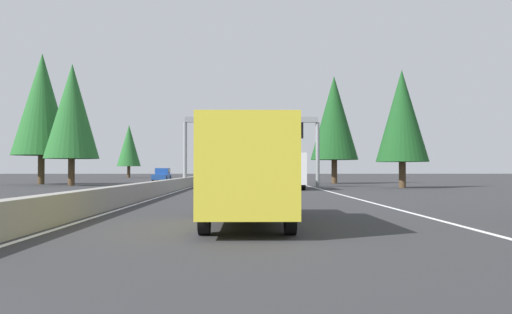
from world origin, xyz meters
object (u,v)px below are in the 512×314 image
sign_gantry_overhead (253,131)px  conifer_right_near (402,116)px  sedan_far_right (211,178)px  box_truck_near_right (287,170)px  minivan_mid_left (269,174)px  sedan_distant_a (251,187)px  oncoming_near (162,175)px  box_truck_mid_right (247,170)px  sedan_far_center (266,175)px  bus_near_center (248,169)px  conifer_right_mid (334,118)px  conifer_left_near (72,111)px  pickup_distant_b (229,173)px  conifer_left_mid (42,104)px  conifer_left_far (129,146)px

sign_gantry_overhead → conifer_right_near: bearing=-98.8°
sedan_far_right → box_truck_near_right: bearing=-150.5°
minivan_mid_left → conifer_right_near: size_ratio=0.47×
sedan_far_right → sedan_distant_a: bearing=-171.9°
sedan_far_right → oncoming_near: bearing=23.5°
box_truck_mid_right → sedan_far_center: 86.44m
minivan_mid_left → conifer_right_near: 44.30m
box_truck_near_right → oncoming_near: bearing=26.0°
sedan_distant_a → conifer_right_near: 23.48m
bus_near_center → sedan_far_center: bus_near_center is taller
minivan_mid_left → sedan_far_right: minivan_mid_left is taller
conifer_right_near → sedan_far_right: bearing=60.2°
sedan_far_center → conifer_right_mid: bearing=-170.3°
conifer_right_mid → conifer_left_near: conifer_right_mid is taller
box_truck_mid_right → conifer_right_mid: conifer_right_mid is taller
sign_gantry_overhead → minivan_mid_left: 41.04m
pickup_distant_b → sedan_far_right: (-57.18, 0.03, -0.23)m
conifer_left_mid → conifer_left_far: conifer_left_mid is taller
minivan_mid_left → bus_near_center: bearing=167.6°
sedan_distant_a → oncoming_near: size_ratio=0.79×
oncoming_near → sedan_far_center: bearing=148.1°
sign_gantry_overhead → minivan_mid_left: (40.70, -3.13, -4.24)m
box_truck_near_right → conifer_right_near: conifer_right_near is taller
sedan_distant_a → bus_near_center: size_ratio=0.38×
conifer_right_near → conifer_left_far: (61.23, 37.67, 0.08)m
sedan_far_center → oncoming_near: oncoming_near is taller
sedan_distant_a → sedan_far_right: (28.32, 4.02, 0.00)m
conifer_right_near → box_truck_near_right: bearing=104.1°
sedan_far_center → conifer_right_near: size_ratio=0.41×
box_truck_near_right → pickup_distant_b: bearing=5.9°
sign_gantry_overhead → bus_near_center: (24.48, 0.43, -3.48)m
conifer_right_near → sedan_far_center: bearing=10.6°
box_truck_mid_right → box_truck_near_right: size_ratio=1.00×
minivan_mid_left → pickup_distant_b: bearing=17.0°
sedan_distant_a → oncoming_near: oncoming_near is taller
box_truck_near_right → conifer_left_near: 24.42m
sedan_far_right → conifer_left_near: conifer_left_near is taller
sedan_far_center → box_truck_near_right: box_truck_near_right is taller
sedan_distant_a → conifer_left_mid: bearing=36.8°
box_truck_mid_right → bus_near_center: bearing=-0.2°
box_truck_near_right → conifer_right_near: 11.83m
minivan_mid_left → sedan_far_right: size_ratio=1.14×
minivan_mid_left → oncoming_near: bearing=130.7°
bus_near_center → conifer_left_far: conifer_left_far is taller
box_truck_near_right → conifer_left_near: bearing=64.5°
bus_near_center → sedan_far_right: 16.93m
box_truck_mid_right → oncoming_near: (61.08, 12.07, -0.70)m
sedan_distant_a → conifer_left_mid: 39.58m
pickup_distant_b → conifer_left_mid: conifer_left_mid is taller
minivan_mid_left → conifer_right_mid: 28.88m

